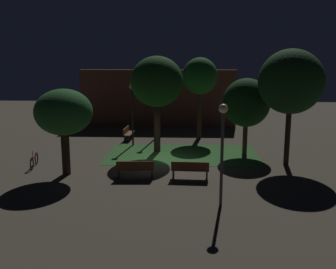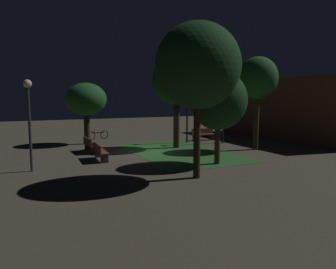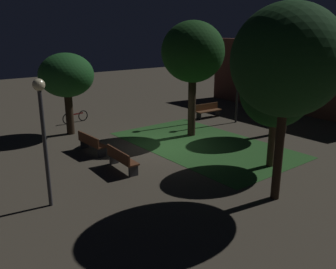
% 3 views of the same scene
% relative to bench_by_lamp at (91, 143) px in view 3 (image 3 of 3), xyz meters
% --- Properties ---
extents(ground_plane, '(60.00, 60.00, 0.00)m').
position_rel_bench_by_lamp_xyz_m(ground_plane, '(1.31, 3.16, -0.48)').
color(ground_plane, '#4C4438').
extents(grass_lawn, '(8.95, 5.27, 0.01)m').
position_rel_bench_by_lamp_xyz_m(grass_lawn, '(2.23, 4.82, -0.48)').
color(grass_lawn, '#2D6028').
rests_on(grass_lawn, ground).
extents(bench_by_lamp, '(1.82, 0.56, 0.88)m').
position_rel_bench_by_lamp_xyz_m(bench_by_lamp, '(0.00, 0.00, 0.00)').
color(bench_by_lamp, brown).
rests_on(bench_by_lamp, ground).
extents(bench_front_right, '(1.82, 0.56, 0.88)m').
position_rel_bench_by_lamp_xyz_m(bench_front_right, '(2.62, 0.00, 0.00)').
color(bench_front_right, brown).
rests_on(bench_front_right, ground).
extents(bench_lawn_edge, '(0.59, 1.83, 0.88)m').
position_rel_bench_by_lamp_xyz_m(bench_lawn_edge, '(-1.64, 8.87, 0.00)').
color(bench_lawn_edge, brown).
rests_on(bench_lawn_edge, ground).
extents(tree_lawn_side, '(3.14, 3.14, 5.81)m').
position_rel_bench_by_lamp_xyz_m(tree_lawn_side, '(0.67, 5.43, 3.77)').
color(tree_lawn_side, '#2D2116').
rests_on(tree_lawn_side, ground).
extents(tree_near_wall, '(3.37, 3.37, 6.17)m').
position_rel_bench_by_lamp_xyz_m(tree_near_wall, '(7.85, 2.73, 3.98)').
color(tree_near_wall, '#2D2116').
rests_on(tree_near_wall, ground).
extents(tree_left_canopy, '(2.45, 2.45, 5.72)m').
position_rel_bench_by_lamp_xyz_m(tree_left_canopy, '(3.39, 9.60, 3.88)').
color(tree_left_canopy, '#38281C').
rests_on(tree_left_canopy, ground).
extents(tree_right_canopy, '(2.80, 2.80, 4.25)m').
position_rel_bench_by_lamp_xyz_m(tree_right_canopy, '(-3.51, 0.53, 2.60)').
color(tree_right_canopy, '#2D2116').
rests_on(tree_right_canopy, ground).
extents(tree_back_left, '(2.78, 2.78, 4.54)m').
position_rel_bench_by_lamp_xyz_m(tree_back_left, '(5.96, 5.00, 2.62)').
color(tree_back_left, '#423021').
rests_on(tree_back_left, ground).
extents(lamp_post_plaza_west, '(0.36, 0.36, 4.07)m').
position_rel_bench_by_lamp_xyz_m(lamp_post_plaza_west, '(-1.06, 7.15, 2.32)').
color(lamp_post_plaza_west, black).
rests_on(lamp_post_plaza_west, ground).
extents(lamp_post_plaza_east, '(0.36, 0.36, 4.69)m').
position_rel_bench_by_lamp_xyz_m(lamp_post_plaza_east, '(0.28, 9.34, 2.69)').
color(lamp_post_plaza_east, black).
rests_on(lamp_post_plaza_east, ground).
extents(lamp_post_near_wall, '(0.36, 0.36, 4.01)m').
position_rel_bench_by_lamp_xyz_m(lamp_post_near_wall, '(3.78, -3.29, 2.29)').
color(lamp_post_near_wall, '#333338').
rests_on(lamp_post_near_wall, ground).
extents(bicycle, '(0.32, 1.72, 0.93)m').
position_rel_bench_by_lamp_xyz_m(bicycle, '(-5.61, 1.73, -0.14)').
color(bicycle, black).
rests_on(bicycle, ground).
extents(building_wall_backdrop, '(12.97, 0.80, 4.72)m').
position_rel_bench_by_lamp_xyz_m(building_wall_backdrop, '(0.12, 14.54, 1.88)').
color(building_wall_backdrop, brown).
rests_on(building_wall_backdrop, ground).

